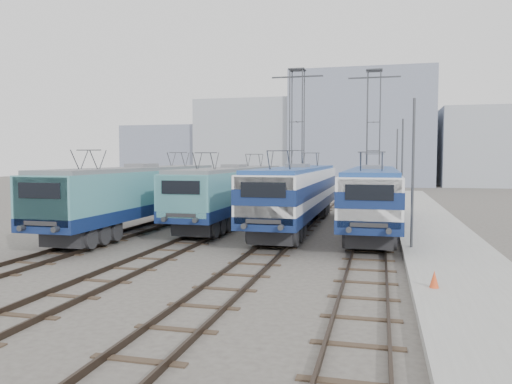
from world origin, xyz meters
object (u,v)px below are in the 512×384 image
Objects in this scene: catenary_tower_west at (297,132)px; safety_cone at (434,279)px; mast_rear at (397,167)px; locomotive_center_right at (297,190)px; locomotive_far_right at (373,192)px; mast_mid at (402,170)px; mast_front at (413,177)px; locomotive_center_left at (233,189)px; catenary_tower_east at (373,132)px; locomotive_far_left at (140,192)px.

catenary_tower_west is 22.28× the size of safety_cone.
catenary_tower_west is at bearing -155.06° from mast_rear.
locomotive_center_right reaches higher than locomotive_far_right.
mast_mid reaches higher than locomotive_center_right.
locomotive_center_right is 2.65× the size of mast_mid.
catenary_tower_west is at bearing 99.59° from locomotive_center_right.
locomotive_center_left is at bearing 143.46° from mast_front.
locomotive_center_right is at bearing -110.14° from mast_rear.
locomotive_center_right is 18.48m from mast_rear.
catenary_tower_west is at bearing 116.83° from locomotive_far_right.
catenary_tower_east is 1.71× the size of mast_front.
catenary_tower_west is (-2.25, 13.32, 4.28)m from locomotive_center_right.
mast_rear is at bearing 69.86° from locomotive_center_right.
mast_front is 13.00× the size of safety_cone.
mast_rear is (10.85, 15.96, 1.23)m from locomotive_center_left.
locomotive_center_left is at bearing 171.23° from locomotive_far_right.
mast_rear reaches higher than safety_cone.
mast_front is at bearing -74.46° from locomotive_far_right.
mast_front and mast_mid have the same top height.
locomotive_far_right is at bearing 98.68° from safety_cone.
locomotive_far_left is 1.55× the size of catenary_tower_west.
locomotive_far_right is 2.60× the size of mast_rear.
catenary_tower_east is (8.75, 13.96, 4.37)m from locomotive_center_left.
catenary_tower_east reaches higher than safety_cone.
catenary_tower_east is (6.50, 2.00, 0.00)m from catenary_tower_west.
locomotive_far_right is 15.57m from catenary_tower_west.
locomotive_far_right is 5.78m from mast_mid.
locomotive_center_left is 33.82× the size of safety_cone.
catenary_tower_west is 29.31m from safety_cone.
mast_rear is at bearing 55.79° from locomotive_center_left.
catenary_tower_east is at bearing 17.10° from catenary_tower_west.
mast_front and mast_rear have the same top height.
catenary_tower_east is 22.28× the size of safety_cone.
catenary_tower_west is (6.75, 16.27, 4.33)m from locomotive_far_left.
locomotive_center_left is at bearing 126.01° from safety_cone.
catenary_tower_east reaches higher than locomotive_far_left.
mast_mid is at bearing 70.92° from locomotive_far_right.
locomotive_center_right is 14.17m from catenary_tower_west.
catenary_tower_east is (-0.25, 15.35, 4.32)m from locomotive_far_right.
catenary_tower_east is at bearing -136.40° from mast_rear.
mast_rear is (2.10, 2.00, -3.14)m from catenary_tower_east.
mast_rear is at bearing 90.00° from mast_front.
locomotive_center_right is at bearing -105.51° from catenary_tower_east.
locomotive_center_left is 2.60× the size of mast_front.
mast_rear is at bearing 83.91° from locomotive_far_right.
catenary_tower_west reaches higher than locomotive_center_right.
mast_rear is 31.40m from safety_cone.
locomotive_far_left is at bearing -112.53° from catenary_tower_west.
mast_front is at bearing -90.00° from mast_rear.
catenary_tower_west reaches higher than mast_rear.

